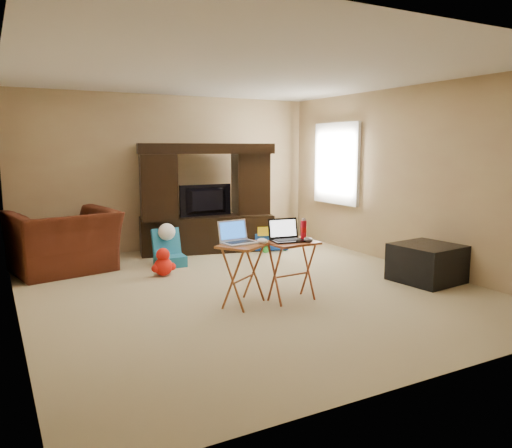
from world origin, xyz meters
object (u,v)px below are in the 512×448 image
child_rocker (170,248)px  tray_table_left (244,275)px  recliner (64,242)px  ottoman (427,263)px  tray_table_right (292,271)px  mouse_right (308,240)px  television (208,201)px  mouse_left (263,241)px  entertainment_center (207,198)px  push_toy (270,238)px  water_bottle (304,230)px  plush_toy (163,262)px  laptop_left (240,232)px  laptop_right (288,231)px

child_rocker → tray_table_left: 2.08m
recliner → ottoman: 4.75m
tray_table_right → mouse_right: (0.13, -0.12, 0.36)m
television → mouse_left: size_ratio=6.51×
entertainment_center → push_toy: entertainment_center is taller
entertainment_center → ottoman: size_ratio=2.90×
child_rocker → television: bearing=39.1°
ottoman → water_bottle: size_ratio=3.59×
plush_toy → tray_table_right: 1.93m
entertainment_center → water_bottle: size_ratio=10.40×
recliner → push_toy: 3.18m
plush_toy → laptop_left: 1.70m
plush_toy → tray_table_left: tray_table_left is taller
mouse_left → laptop_left: bearing=155.6°
tray_table_left → mouse_right: (0.67, -0.23, 0.35)m
television → laptop_left: bearing=72.5°
recliner → water_bottle: water_bottle is taller
television → push_toy: 1.19m
entertainment_center → plush_toy: (-1.11, -1.16, -0.68)m
mouse_right → water_bottle: water_bottle is taller
plush_toy → ottoman: (2.83, -1.83, 0.05)m
plush_toy → tray_table_left: size_ratio=0.56×
laptop_right → water_bottle: bearing=21.5°
child_rocker → mouse_right: 2.47m
television → laptop_left: size_ratio=2.53×
mouse_right → mouse_left: bearing=161.6°
water_bottle → recliner: bearing=132.2°
tray_table_left → mouse_right: size_ratio=4.96×
recliner → laptop_left: (1.45, -2.39, 0.37)m
push_toy → water_bottle: water_bottle is taller
recliner → television: bearing=175.7°
mouse_left → child_rocker: bearing=98.2°
plush_toy → laptop_left: (0.34, -1.56, 0.60)m
child_rocker → mouse_left: mouse_left is taller
push_toy → laptop_right: (-1.19, -2.44, 0.57)m
entertainment_center → mouse_left: bearing=-88.6°
plush_toy → tray_table_left: bearing=-76.7°
push_toy → laptop_left: bearing=-104.7°
tray_table_left → tray_table_right: (0.54, -0.11, -0.00)m
television → tray_table_left: (-0.74, -2.71, -0.50)m
entertainment_center → laptop_left: (-0.77, -2.72, -0.08)m
recliner → water_bottle: (2.22, -2.45, 0.34)m
tray_table_left → push_toy: bearing=21.0°
plush_toy → push_toy: 2.20m
child_rocker → laptop_right: laptop_right is taller
laptop_right → tray_table_left: bearing=177.4°
push_toy → water_bottle: 2.63m
entertainment_center → mouse_right: size_ratio=15.76×
tray_table_left → tray_table_right: 0.55m
laptop_left → laptop_right: bearing=-18.7°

